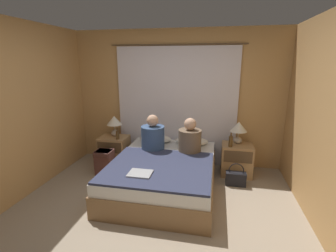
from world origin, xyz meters
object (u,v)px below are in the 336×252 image
bed (164,174)px  beer_bottle_on_right_stand (231,141)px  lamp_left (114,122)px  laptop_on_bed (140,173)px  lamp_right (239,129)px  pillow_left (156,139)px  nightstand_right (237,160)px  handbag_on_floor (236,178)px  person_left_in_bed (153,136)px  pillow_right (192,141)px  person_right_in_bed (190,139)px  beer_bottle_on_left_stand (118,135)px  nightstand_left (114,150)px  backpack_on_floor (105,161)px

bed → beer_bottle_on_right_stand: bearing=30.6°
lamp_left → laptop_on_bed: (0.95, -1.40, -0.30)m
lamp_right → laptop_on_bed: 1.95m
pillow_left → beer_bottle_on_right_stand: beer_bottle_on_right_stand is taller
nightstand_right → laptop_on_bed: bearing=-134.9°
laptop_on_bed → handbag_on_floor: laptop_on_bed is taller
lamp_left → person_left_in_bed: size_ratio=0.64×
pillow_right → person_right_in_bed: person_right_in_bed is taller
pillow_left → beer_bottle_on_right_stand: size_ratio=2.49×
pillow_left → handbag_on_floor: pillow_left is taller
beer_bottle_on_left_stand → handbag_on_floor: beer_bottle_on_left_stand is taller
nightstand_right → lamp_right: size_ratio=1.41×
laptop_on_bed → person_right_in_bed: bearing=61.9°
bed → lamp_left: size_ratio=5.16×
beer_bottle_on_left_stand → laptop_on_bed: size_ratio=0.73×
bed → person_right_in_bed: bearing=47.7°
nightstand_right → pillow_right: 0.85m
nightstand_right → beer_bottle_on_left_stand: (-2.14, -0.12, 0.36)m
beer_bottle_on_right_stand → nightstand_left: bearing=176.9°
person_right_in_bed → handbag_on_floor: size_ratio=1.54×
nightstand_left → laptop_on_bed: 1.65m
pillow_left → person_left_in_bed: person_left_in_bed is taller
bed → person_right_in_bed: 0.70m
person_right_in_bed → backpack_on_floor: bearing=-175.5°
pillow_right → lamp_right: bearing=-0.1°
beer_bottle_on_left_stand → laptop_on_bed: beer_bottle_on_left_stand is taller
person_left_in_bed → handbag_on_floor: size_ratio=1.61×
lamp_left → pillow_left: (0.80, 0.00, -0.28)m
beer_bottle_on_right_stand → laptop_on_bed: beer_bottle_on_right_stand is taller
pillow_left → beer_bottle_on_right_stand: 1.36m
pillow_right → lamp_left: bearing=-179.9°
bed → backpack_on_floor: (-1.13, 0.27, 0.01)m
lamp_right → beer_bottle_on_right_stand: (-0.13, -0.19, -0.17)m
lamp_right → pillow_left: bearing=179.9°
pillow_right → beer_bottle_on_right_stand: beer_bottle_on_right_stand is taller
pillow_left → handbag_on_floor: size_ratio=1.59×
nightstand_right → lamp_right: lamp_right is taller
lamp_left → lamp_right: bearing=0.0°
pillow_left → bed: bearing=-66.8°
nightstand_left → bed: bearing=-32.1°
pillow_left → person_right_in_bed: bearing=-30.5°
lamp_right → beer_bottle_on_right_stand: size_ratio=1.62×
bed → person_left_in_bed: bearing=125.9°
nightstand_left → person_left_in_bed: 1.02m
nightstand_left → beer_bottle_on_left_stand: beer_bottle_on_left_stand is taller
person_right_in_bed → backpack_on_floor: (-1.47, -0.12, -0.46)m
nightstand_right → beer_bottle_on_left_stand: bearing=-176.9°
laptop_on_bed → pillow_left: bearing=96.2°
backpack_on_floor → person_left_in_bed: bearing=7.8°
bed → lamp_left: bearing=145.4°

